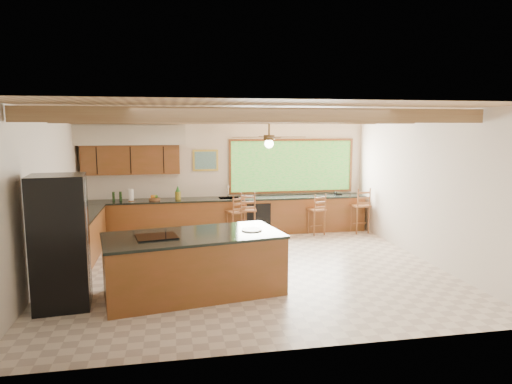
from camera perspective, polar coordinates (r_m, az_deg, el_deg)
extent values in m
plane|color=beige|center=(8.84, -0.94, -9.56)|extent=(7.20, 7.20, 0.00)
cube|color=beige|center=(11.69, -3.63, 2.31)|extent=(7.20, 0.04, 3.00)
cube|color=beige|center=(5.37, 4.85, -4.67)|extent=(7.20, 0.04, 3.00)
cube|color=beige|center=(8.67, -25.14, -0.51)|extent=(0.04, 6.50, 3.00)
cube|color=beige|center=(9.76, 20.36, 0.65)|extent=(0.04, 6.50, 3.00)
cube|color=#A78253|center=(8.42, -0.99, 10.27)|extent=(7.20, 6.50, 0.04)
cube|color=olive|center=(6.85, 1.27, 9.58)|extent=(7.10, 0.15, 0.22)
cube|color=olive|center=(8.91, -1.53, 9.25)|extent=(7.10, 0.15, 0.22)
cube|color=olive|center=(10.69, -3.07, 9.06)|extent=(7.10, 0.15, 0.22)
cube|color=brown|center=(11.42, -15.34, 3.91)|extent=(2.30, 0.35, 0.70)
cube|color=beige|center=(11.33, -15.48, 6.91)|extent=(2.60, 0.50, 0.48)
cylinder|color=#FFEABF|center=(11.42, -18.95, 5.62)|extent=(0.10, 0.10, 0.01)
cylinder|color=#FFEABF|center=(11.30, -11.88, 5.86)|extent=(0.10, 0.10, 0.01)
cube|color=#77B23F|center=(11.97, 4.50, 3.25)|extent=(3.20, 0.04, 1.30)
cube|color=gold|center=(11.58, -6.33, 3.96)|extent=(0.64, 0.03, 0.54)
cube|color=#3D6E59|center=(11.56, -6.33, 3.95)|extent=(0.54, 0.01, 0.44)
cube|color=brown|center=(11.52, -3.37, -3.11)|extent=(7.00, 0.65, 0.88)
cube|color=black|center=(11.44, -3.39, -0.85)|extent=(7.04, 0.69, 0.04)
cube|color=brown|center=(10.08, -20.99, -5.29)|extent=(0.65, 2.35, 0.88)
cube|color=black|center=(9.99, -21.13, -2.72)|extent=(0.69, 2.39, 0.04)
cube|color=black|center=(11.31, 0.36, -3.41)|extent=(0.60, 0.02, 0.78)
cube|color=silver|center=(11.44, -3.39, -0.83)|extent=(0.50, 0.38, 0.03)
cylinder|color=silver|center=(11.61, -3.53, 0.13)|extent=(0.03, 0.03, 0.30)
cylinder|color=silver|center=(11.49, -3.47, 0.70)|extent=(0.03, 0.20, 0.03)
cylinder|color=white|center=(11.31, -15.35, -0.38)|extent=(0.12, 0.12, 0.29)
cylinder|color=#1D3B17|center=(11.52, -17.38, -0.51)|extent=(0.06, 0.06, 0.21)
cylinder|color=#1D3B17|center=(11.47, -16.57, -0.50)|extent=(0.06, 0.06, 0.22)
cube|color=black|center=(12.11, 10.19, -0.17)|extent=(0.18, 0.15, 0.08)
cube|color=brown|center=(7.54, -7.77, -9.04)|extent=(2.95, 1.74, 0.94)
cube|color=black|center=(7.41, -7.84, -5.42)|extent=(3.00, 1.79, 0.04)
cube|color=black|center=(7.30, -12.31, -5.48)|extent=(0.69, 0.59, 0.02)
cylinder|color=white|center=(7.61, -0.54, -4.75)|extent=(0.34, 0.34, 0.02)
cube|color=black|center=(7.39, -23.27, -5.75)|extent=(0.85, 0.83, 2.00)
cube|color=silver|center=(7.31, -20.28, -5.73)|extent=(0.03, 0.06, 1.84)
cube|color=brown|center=(11.04, -2.57, -2.46)|extent=(0.50, 0.50, 0.04)
cylinder|color=brown|center=(10.94, -3.24, -4.37)|extent=(0.04, 0.04, 0.63)
cylinder|color=brown|center=(10.98, -1.65, -4.31)|extent=(0.04, 0.04, 0.63)
cylinder|color=brown|center=(11.24, -3.44, -4.04)|extent=(0.04, 0.04, 0.63)
cylinder|color=brown|center=(11.28, -1.89, -3.98)|extent=(0.04, 0.04, 0.63)
cube|color=brown|center=(11.08, -1.04, -2.24)|extent=(0.46, 0.46, 0.04)
cylinder|color=brown|center=(10.97, -1.73, -4.24)|extent=(0.04, 0.04, 0.67)
cylinder|color=brown|center=(11.02, -0.07, -4.18)|extent=(0.04, 0.04, 0.67)
cylinder|color=brown|center=(11.28, -1.98, -3.90)|extent=(0.04, 0.04, 0.67)
cylinder|color=brown|center=(11.33, -0.37, -3.84)|extent=(0.04, 0.04, 0.67)
cube|color=brown|center=(11.50, 7.57, -2.18)|extent=(0.46, 0.46, 0.04)
cylinder|color=brown|center=(11.38, 7.06, -3.97)|extent=(0.04, 0.04, 0.62)
cylinder|color=brown|center=(11.47, 8.48, -3.90)|extent=(0.04, 0.04, 0.62)
cylinder|color=brown|center=(11.66, 6.61, -3.67)|extent=(0.04, 0.04, 0.62)
cylinder|color=brown|center=(11.75, 8.01, -3.60)|extent=(0.04, 0.04, 0.62)
cube|color=brown|center=(11.90, 12.88, -1.65)|extent=(0.45, 0.45, 0.04)
cylinder|color=brown|center=(11.75, 12.40, -3.56)|extent=(0.04, 0.04, 0.68)
cylinder|color=brown|center=(11.88, 13.87, -3.48)|extent=(0.04, 0.04, 0.68)
cylinder|color=brown|center=(12.05, 11.79, -3.25)|extent=(0.04, 0.04, 0.68)
cylinder|color=brown|center=(12.18, 13.23, -3.17)|extent=(0.04, 0.04, 0.68)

